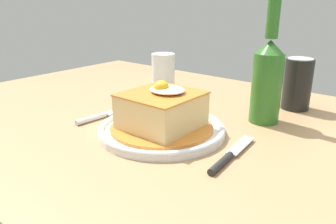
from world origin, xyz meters
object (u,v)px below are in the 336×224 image
Objects in this scene: main_plate at (162,129)px; drinking_glass at (163,74)px; fork at (99,116)px; beer_bottle_green at (267,77)px; soda_can at (297,84)px; knife at (227,158)px.

drinking_glass reaches higher than main_plate.
main_plate is 2.41× the size of drinking_glass.
fork is at bearing -79.19° from drinking_glass.
fork is 0.53× the size of beer_bottle_green.
main_plate is at bearing -114.49° from soda_can.
beer_bottle_green reaches higher than drinking_glass.
beer_bottle_green is 2.53× the size of drinking_glass.
main_plate is at bearing 172.33° from knife.
soda_can is (0.15, 0.33, 0.05)m from main_plate.
knife is at bearing -36.90° from drinking_glass.
soda_can is at bearing 92.06° from knife.
drinking_glass is at bearing 129.61° from main_plate.
main_plate is 0.34m from drinking_glass.
knife is at bearing -7.67° from main_plate.
knife is 0.35m from soda_can.
soda_can is (-0.01, 0.35, 0.06)m from knife.
fork is 0.85× the size of knife.
fork is at bearing -179.29° from knife.
main_plate reaches higher than knife.
beer_bottle_green reaches higher than soda_can.
fork is 0.33m from knife.
main_plate is 0.36m from soda_can.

